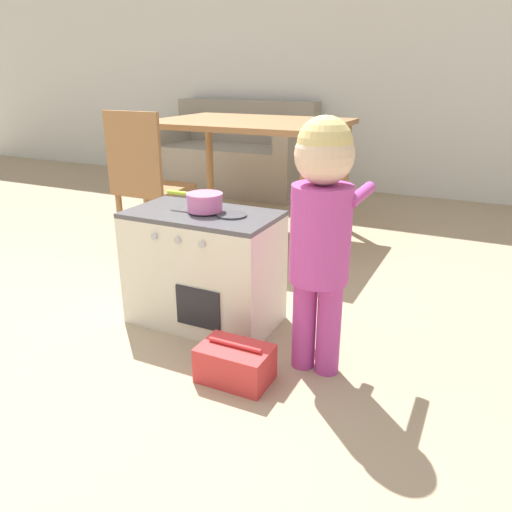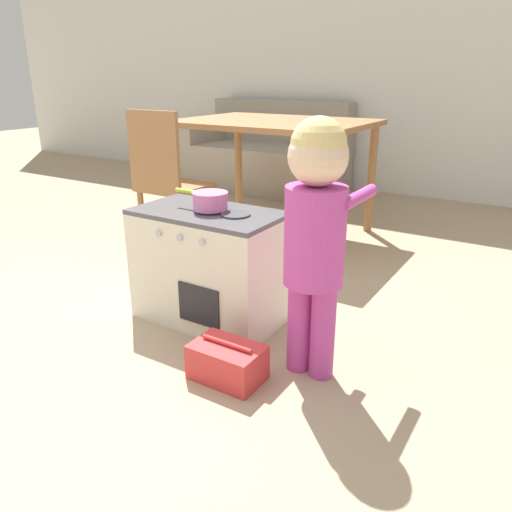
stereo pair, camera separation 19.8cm
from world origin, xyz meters
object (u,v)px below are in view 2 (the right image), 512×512
(dining_chair_near, at_px, (168,181))
(play_kitchen, at_px, (209,266))
(couch, at_px, (268,157))
(child_figure, at_px, (316,219))
(toy_pot, at_px, (210,200))
(dining_table, at_px, (273,134))
(toy_basket, at_px, (227,362))

(dining_chair_near, bearing_deg, play_kitchen, -37.56)
(dining_chair_near, relative_size, couch, 0.60)
(child_figure, bearing_deg, play_kitchen, 165.27)
(toy_pot, bearing_deg, couch, 115.57)
(toy_pot, distance_m, couch, 2.85)
(dining_chair_near, height_order, couch, dining_chair_near)
(child_figure, xyz_separation_m, dining_chair_near, (-1.29, 0.70, -0.13))
(play_kitchen, xyz_separation_m, couch, (-1.21, 2.56, 0.05))
(child_figure, height_order, dining_table, child_figure)
(play_kitchen, distance_m, toy_pot, 0.31)
(couch, bearing_deg, child_figure, -56.55)
(play_kitchen, distance_m, dining_table, 1.42)
(child_figure, height_order, toy_basket, child_figure)
(play_kitchen, bearing_deg, toy_basket, -46.20)
(toy_pot, distance_m, toy_basket, 0.70)
(toy_basket, bearing_deg, dining_chair_near, 139.34)
(play_kitchen, xyz_separation_m, child_figure, (0.58, -0.15, 0.34))
(dining_table, height_order, dining_chair_near, dining_chair_near)
(toy_pot, relative_size, dining_table, 0.21)
(child_figure, distance_m, dining_chair_near, 1.47)
(dining_table, relative_size, couch, 0.84)
(child_figure, xyz_separation_m, dining_table, (-1.00, 1.44, 0.09))
(dining_chair_near, bearing_deg, toy_basket, -40.66)
(child_figure, distance_m, couch, 3.27)
(child_figure, distance_m, dining_table, 1.75)
(toy_basket, bearing_deg, play_kitchen, 133.80)
(dining_table, bearing_deg, play_kitchen, -71.85)
(toy_basket, xyz_separation_m, dining_chair_near, (-1.05, 0.90, 0.40))
(toy_basket, relative_size, couch, 0.18)
(play_kitchen, xyz_separation_m, dining_chair_near, (-0.71, 0.54, 0.21))
(toy_basket, distance_m, couch, 3.32)
(play_kitchen, bearing_deg, couch, 115.32)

